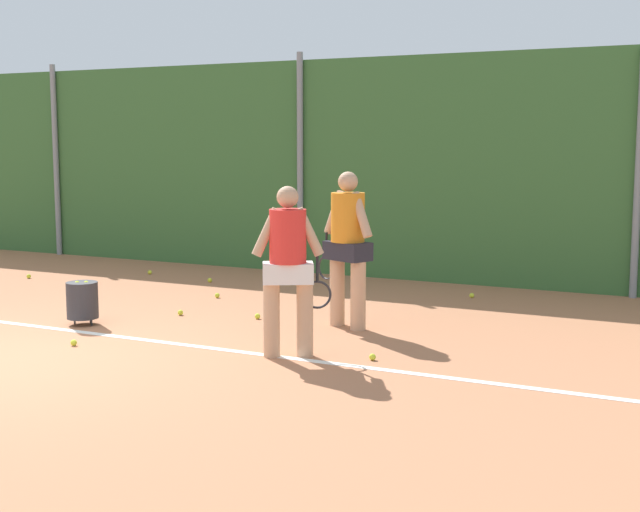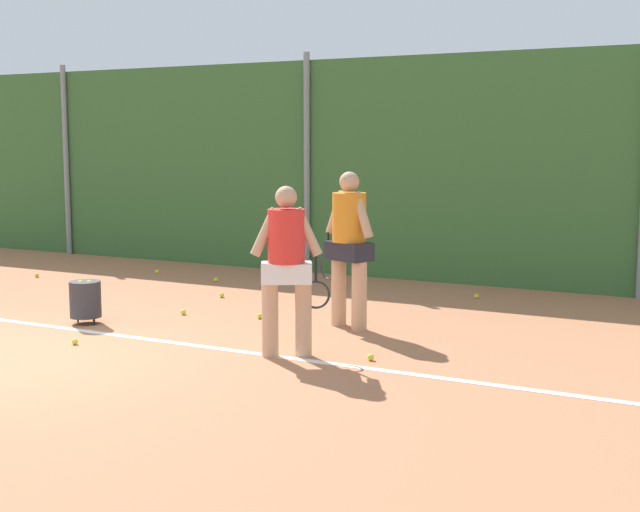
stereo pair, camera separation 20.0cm
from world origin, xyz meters
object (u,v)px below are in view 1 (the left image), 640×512
tennis_ball_8 (372,357)px  tennis_ball_0 (258,316)px  tennis_ball_5 (150,272)px  tennis_ball_9 (29,276)px  tennis_ball_2 (210,280)px  player_midcourt (347,241)px  tennis_ball_10 (472,295)px  tennis_ball_1 (180,313)px  tennis_ball_11 (217,295)px  tennis_ball_4 (74,343)px  ball_hopper (82,300)px  player_foreground_near (288,262)px

tennis_ball_8 → tennis_ball_0: bearing=148.9°
tennis_ball_5 → tennis_ball_9: 1.84m
tennis_ball_8 → tennis_ball_2: bearing=141.2°
player_midcourt → tennis_ball_9: 6.06m
tennis_ball_9 → tennis_ball_5: bearing=39.4°
tennis_ball_2 → tennis_ball_10: 3.93m
tennis_ball_1 → tennis_ball_8: (2.96, -0.98, 0.00)m
tennis_ball_2 → tennis_ball_11: same height
player_midcourt → tennis_ball_5: 5.08m
tennis_ball_9 → tennis_ball_0: bearing=-13.0°
tennis_ball_5 → tennis_ball_4: bearing=-61.8°
ball_hopper → tennis_ball_10: size_ratio=7.78×
tennis_ball_0 → tennis_ball_10: bearing=53.0°
tennis_ball_1 → player_midcourt: bearing=7.5°
tennis_ball_4 → tennis_ball_8: 3.12m
tennis_ball_9 → tennis_ball_10: size_ratio=1.00×
player_midcourt → tennis_ball_5: (-4.47, 2.21, -0.96)m
ball_hopper → tennis_ball_11: 2.22m
player_midcourt → tennis_ball_1: (-2.11, -0.28, -0.96)m
tennis_ball_4 → tennis_ball_10: 5.39m
tennis_ball_10 → tennis_ball_4: bearing=-122.6°
tennis_ball_11 → player_midcourt: bearing=-21.4°
tennis_ball_0 → tennis_ball_11: size_ratio=1.00×
tennis_ball_0 → tennis_ball_5: size_ratio=1.00×
tennis_ball_5 → tennis_ball_8: size_ratio=1.00×
tennis_ball_4 → tennis_ball_5: 4.88m
tennis_ball_5 → tennis_ball_9: bearing=-140.6°
tennis_ball_1 → tennis_ball_10: (2.84, 2.73, 0.00)m
tennis_ball_10 → tennis_ball_2: bearing=-172.9°
tennis_ball_1 → tennis_ball_4: bearing=-91.8°
tennis_ball_4 → tennis_ball_10: size_ratio=1.00×
tennis_ball_10 → tennis_ball_11: (-3.09, -1.53, 0.00)m
ball_hopper → tennis_ball_8: 3.65m
tennis_ball_4 → tennis_ball_1: bearing=88.2°
ball_hopper → tennis_ball_4: size_ratio=7.78×
tennis_ball_1 → tennis_ball_10: same height
tennis_ball_5 → tennis_ball_11: (2.11, -1.29, 0.00)m
player_midcourt → tennis_ball_9: (-5.89, 1.05, -0.96)m
tennis_ball_8 → player_midcourt: bearing=123.9°
tennis_ball_0 → tennis_ball_8: (2.00, -1.21, 0.00)m
tennis_ball_2 → tennis_ball_5: (-1.30, 0.24, 0.00)m
tennis_ball_4 → tennis_ball_9: (-3.73, 3.13, 0.00)m
ball_hopper → tennis_ball_2: (-0.38, 3.20, -0.26)m
player_foreground_near → tennis_ball_4: 2.47m
ball_hopper → tennis_ball_0: 2.04m
tennis_ball_0 → tennis_ball_8: bearing=-31.1°
tennis_ball_10 → tennis_ball_11: bearing=-153.7°
player_foreground_near → tennis_ball_10: 4.10m
tennis_ball_2 → tennis_ball_8: bearing=-38.8°
tennis_ball_2 → player_midcourt: bearing=-31.8°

